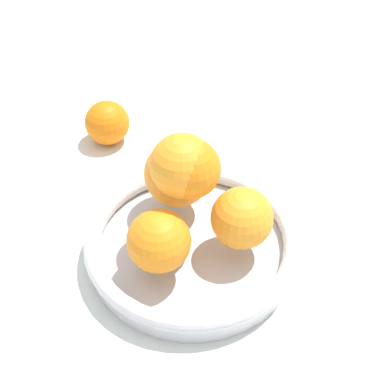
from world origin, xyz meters
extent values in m
plane|color=silver|center=(0.00, 0.00, 0.00)|extent=(4.00, 4.00, 0.00)
cylinder|color=silver|center=(0.00, 0.00, 0.01)|extent=(0.25, 0.25, 0.02)
torus|color=silver|center=(0.00, 0.00, 0.03)|extent=(0.26, 0.26, 0.02)
sphere|color=orange|center=(-0.06, 0.00, 0.08)|extent=(0.08, 0.08, 0.08)
sphere|color=orange|center=(0.03, -0.05, 0.07)|extent=(0.07, 0.07, 0.07)
sphere|color=orange|center=(0.03, 0.05, 0.08)|extent=(0.07, 0.07, 0.07)
sphere|color=orange|center=(-0.01, -0.01, 0.14)|extent=(0.07, 0.07, 0.07)
sphere|color=orange|center=(-0.01, 0.00, 0.13)|extent=(0.07, 0.07, 0.07)
sphere|color=orange|center=(-0.26, -0.06, 0.03)|extent=(0.07, 0.07, 0.07)
camera|label=1|loc=(0.41, -0.12, 0.51)|focal=50.00mm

